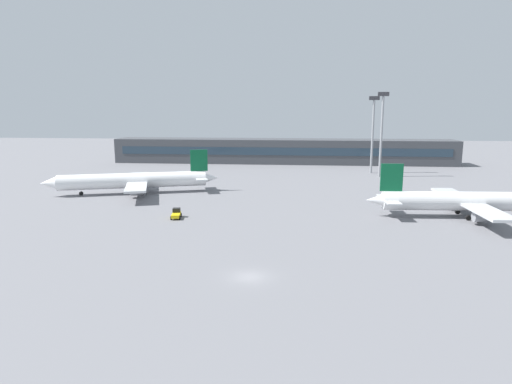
{
  "coord_description": "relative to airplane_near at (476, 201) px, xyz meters",
  "views": [
    {
      "loc": [
        5.72,
        -51.2,
        20.51
      ],
      "look_at": [
        -2.97,
        40.0,
        3.0
      ],
      "focal_mm": 30.94,
      "sensor_mm": 36.0,
      "label": 1
    }
  ],
  "objects": [
    {
      "name": "floodlight_tower_west",
      "position": [
        -9.01,
        50.01,
        11.46
      ],
      "size": [
        3.2,
        0.8,
        25.11
      ],
      "color": "gray",
      "rests_on": "ground_plane"
    },
    {
      "name": "airplane_mid",
      "position": [
        -73.61,
        16.99,
        0.04
      ],
      "size": [
        40.68,
        29.02,
        10.34
      ],
      "color": "white",
      "rests_on": "ground_plane"
    },
    {
      "name": "terminal_building",
      "position": [
        -39.43,
        80.92,
        1.39
      ],
      "size": [
        126.29,
        12.13,
        9.0
      ],
      "color": "#3F4247",
      "rests_on": "ground_plane"
    },
    {
      "name": "floodlight_tower_east",
      "position": [
        -10.31,
        57.76,
        10.93
      ],
      "size": [
        3.2,
        0.8,
        24.1
      ],
      "color": "gray",
      "rests_on": "ground_plane"
    },
    {
      "name": "baggage_tug_yellow",
      "position": [
        -56.46,
        -5.84,
        -2.31
      ],
      "size": [
        2.27,
        3.79,
        1.75
      ],
      "color": "yellow",
      "rests_on": "ground_plane"
    },
    {
      "name": "airplane_near",
      "position": [
        0.0,
        0.0,
        0.0
      ],
      "size": [
        41.28,
        28.78,
        10.2
      ],
      "color": "silver",
      "rests_on": "ground_plane"
    },
    {
      "name": "ground_plane",
      "position": [
        -39.43,
        6.01,
        -3.11
      ],
      "size": [
        400.0,
        400.0,
        0.0
      ],
      "primitive_type": "plane",
      "color": "slate"
    }
  ]
}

